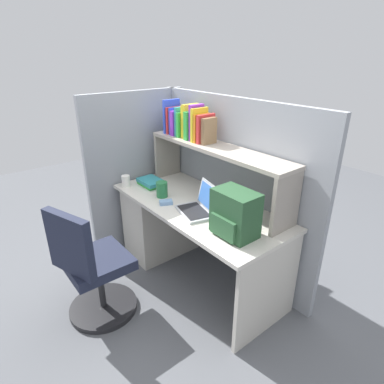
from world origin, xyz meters
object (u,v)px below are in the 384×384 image
at_px(snack_canister, 162,189).
at_px(backpack, 235,214).
at_px(laptop, 200,206).
at_px(computer_mouse, 166,202).
at_px(paper_cup, 126,181).
at_px(office_chair, 92,272).

bearing_deg(snack_canister, backpack, 2.61).
distance_m(laptop, computer_mouse, 0.31).
xyz_separation_m(computer_mouse, paper_cup, (-0.55, -0.07, 0.03)).
xyz_separation_m(laptop, paper_cup, (-0.83, -0.20, 0.00)).
height_order(laptop, paper_cup, laptop).
distance_m(laptop, paper_cup, 0.85).
bearing_deg(computer_mouse, snack_canister, -177.65).
bearing_deg(computer_mouse, paper_cup, -148.16).
distance_m(computer_mouse, snack_canister, 0.16).
bearing_deg(paper_cup, laptop, 13.28).
bearing_deg(office_chair, paper_cup, -65.82).
height_order(backpack, snack_canister, backpack).
xyz_separation_m(backpack, snack_canister, (-0.82, -0.04, -0.09)).
bearing_deg(office_chair, computer_mouse, -106.80).
xyz_separation_m(backpack, computer_mouse, (-0.67, -0.10, -0.14)).
xyz_separation_m(laptop, office_chair, (-0.26, -0.81, -0.39)).
bearing_deg(paper_cup, office_chair, -46.92).
height_order(laptop, snack_canister, laptop).
bearing_deg(laptop, snack_canister, -171.09).
relative_size(backpack, snack_canister, 2.36).
bearing_deg(laptop, backpack, -4.27).
bearing_deg(backpack, office_chair, -129.90).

